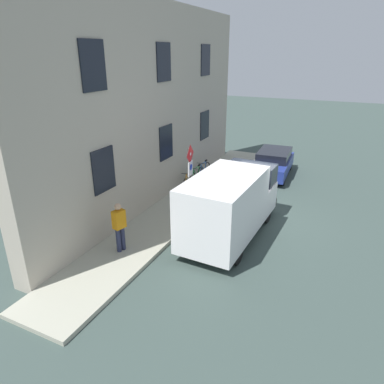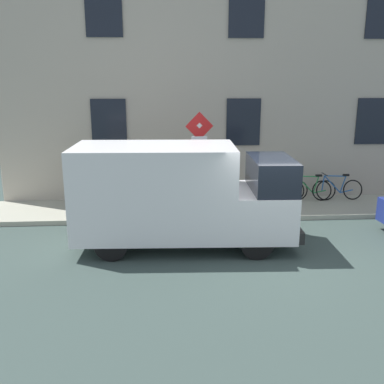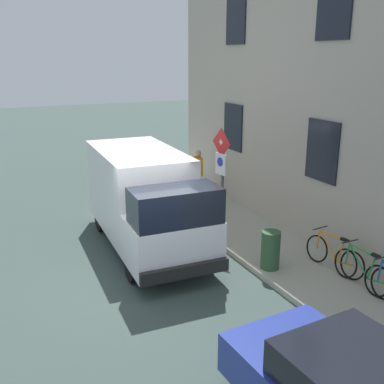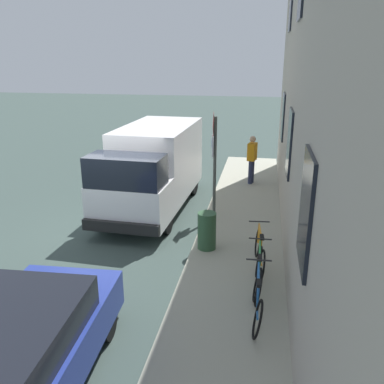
% 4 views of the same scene
% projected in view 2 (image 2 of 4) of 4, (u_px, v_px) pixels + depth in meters
% --- Properties ---
extents(ground_plane, '(80.00, 80.00, 0.00)m').
position_uv_depth(ground_plane, '(273.00, 252.00, 10.47)').
color(ground_plane, '#384743').
extents(sidewalk_slab, '(2.16, 17.61, 0.14)m').
position_uv_depth(sidewalk_slab, '(247.00, 208.00, 13.68)').
color(sidewalk_slab, '#A7A693').
rests_on(sidewalk_slab, ground_plane).
extents(building_facade, '(0.75, 15.61, 8.29)m').
position_uv_depth(building_facade, '(243.00, 74.00, 14.01)').
color(building_facade, '#B2A897').
rests_on(building_facade, ground_plane).
extents(sign_post_stacked, '(0.17, 0.56, 2.87)m').
position_uv_depth(sign_post_stacked, '(199.00, 150.00, 12.23)').
color(sign_post_stacked, '#474C47').
rests_on(sign_post_stacked, sidewalk_slab).
extents(delivery_van, '(2.21, 5.41, 2.50)m').
position_uv_depth(delivery_van, '(180.00, 193.00, 10.54)').
color(delivery_van, white).
rests_on(delivery_van, ground_plane).
extents(bicycle_blue, '(0.46, 1.71, 0.89)m').
position_uv_depth(bicycle_blue, '(337.00, 189.00, 14.27)').
color(bicycle_blue, black).
rests_on(bicycle_blue, sidewalk_slab).
extents(bicycle_green, '(0.46, 1.71, 0.89)m').
position_uv_depth(bicycle_green, '(310.00, 189.00, 14.21)').
color(bicycle_green, black).
rests_on(bicycle_green, sidewalk_slab).
extents(bicycle_orange, '(0.46, 1.71, 0.89)m').
position_uv_depth(bicycle_orange, '(283.00, 190.00, 14.15)').
color(bicycle_orange, black).
rests_on(bicycle_orange, sidewalk_slab).
extents(pedestrian, '(0.35, 0.45, 1.72)m').
position_uv_depth(pedestrian, '(87.00, 179.00, 13.20)').
color(pedestrian, '#262B47').
rests_on(pedestrian, sidewalk_slab).
extents(litter_bin, '(0.44, 0.44, 0.90)m').
position_uv_depth(litter_bin, '(271.00, 198.00, 12.87)').
color(litter_bin, '#2D5133').
rests_on(litter_bin, sidewalk_slab).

